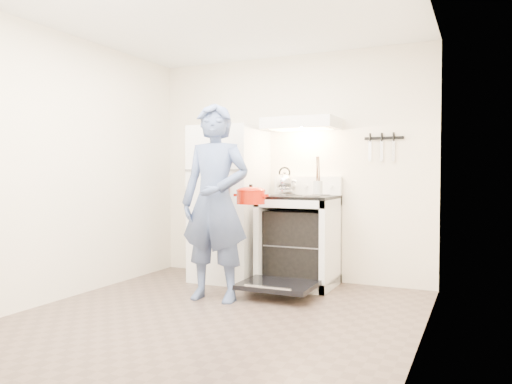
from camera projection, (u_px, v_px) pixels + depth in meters
floor at (210, 320)px, 4.02m from camera, size 3.60×3.60×0.00m
back_wall at (289, 168)px, 5.61m from camera, size 3.20×0.02×2.50m
refrigerator at (229, 203)px, 5.55m from camera, size 0.70×0.70×1.70m
stove_body at (299, 242)px, 5.25m from camera, size 0.76×0.65×0.92m
cooktop at (299, 197)px, 5.23m from camera, size 0.76×0.65×0.03m
backsplash at (308, 186)px, 5.49m from camera, size 0.76×0.07×0.20m
oven_door at (278, 285)px, 4.72m from camera, size 0.70×0.54×0.04m
oven_rack at (299, 244)px, 5.25m from camera, size 0.60×0.52×0.01m
range_hood at (301, 124)px, 5.28m from camera, size 0.76×0.50×0.12m
knife_strip at (384, 138)px, 5.16m from camera, size 0.40×0.02×0.03m
pizza_stone at (294, 243)px, 5.25m from camera, size 0.30×0.30×0.02m
tea_kettle at (285, 181)px, 5.45m from camera, size 0.25×0.21×0.30m
utensil_jar at (318, 187)px, 4.90m from camera, size 0.09×0.09×0.13m
person at (215, 202)px, 4.63m from camera, size 0.69×0.48×1.83m
dutch_oven at (251, 197)px, 4.82m from camera, size 0.35×0.28×0.23m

